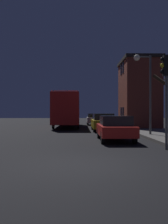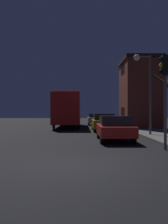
{
  "view_description": "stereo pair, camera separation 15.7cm",
  "coord_description": "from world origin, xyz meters",
  "px_view_note": "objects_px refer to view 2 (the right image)",
  "views": [
    {
      "loc": [
        -0.17,
        -7.79,
        1.64
      ],
      "look_at": [
        0.12,
        10.42,
        1.65
      ],
      "focal_mm": 40.0,
      "sensor_mm": 36.0,
      "label": 1
    },
    {
      "loc": [
        -0.01,
        -7.79,
        1.64
      ],
      "look_at": [
        0.12,
        10.42,
        1.65
      ],
      "focal_mm": 40.0,
      "sensor_mm": 36.0,
      "label": 2
    }
  ],
  "objects_px": {
    "streetlamp": "(145,79)",
    "car_near_lane": "(114,128)",
    "traffic_light": "(165,82)",
    "car_mid_lane": "(103,122)",
    "car_far_lane": "(95,119)",
    "bus": "(68,108)"
  },
  "relations": [
    {
      "from": "streetlamp",
      "to": "car_near_lane",
      "type": "xyz_separation_m",
      "value": [
        -2.31,
        -2.33,
        -3.09
      ]
    },
    {
      "from": "traffic_light",
      "to": "car_near_lane",
      "type": "distance_m",
      "value": 4.37
    },
    {
      "from": "streetlamp",
      "to": "traffic_light",
      "type": "distance_m",
      "value": 5.78
    },
    {
      "from": "streetlamp",
      "to": "car_mid_lane",
      "type": "distance_m",
      "value": 6.51
    },
    {
      "from": "car_far_lane",
      "to": "car_mid_lane",
      "type": "bearing_deg",
      "value": -89.06
    },
    {
      "from": "car_near_lane",
      "to": "car_mid_lane",
      "type": "xyz_separation_m",
      "value": [
        0.0,
        7.58,
        0.02
      ]
    },
    {
      "from": "bus",
      "to": "car_far_lane",
      "type": "distance_m",
      "value": 5.38
    },
    {
      "from": "streetlamp",
      "to": "car_near_lane",
      "type": "distance_m",
      "value": 4.51
    },
    {
      "from": "bus",
      "to": "car_mid_lane",
      "type": "bearing_deg",
      "value": -60.31
    },
    {
      "from": "streetlamp",
      "to": "car_mid_lane",
      "type": "height_order",
      "value": "streetlamp"
    },
    {
      "from": "streetlamp",
      "to": "car_mid_lane",
      "type": "xyz_separation_m",
      "value": [
        -2.31,
        5.25,
        -3.07
      ]
    },
    {
      "from": "car_far_lane",
      "to": "streetlamp",
      "type": "bearing_deg",
      "value": -80.79
    },
    {
      "from": "streetlamp",
      "to": "car_far_lane",
      "type": "relative_size",
      "value": 1.32
    },
    {
      "from": "bus",
      "to": "car_far_lane",
      "type": "height_order",
      "value": "bus"
    },
    {
      "from": "traffic_light",
      "to": "bus",
      "type": "bearing_deg",
      "value": 106.91
    },
    {
      "from": "bus",
      "to": "car_mid_lane",
      "type": "height_order",
      "value": "bus"
    },
    {
      "from": "car_near_lane",
      "to": "car_far_lane",
      "type": "height_order",
      "value": "car_far_lane"
    },
    {
      "from": "traffic_light",
      "to": "car_mid_lane",
      "type": "height_order",
      "value": "traffic_light"
    },
    {
      "from": "bus",
      "to": "car_mid_lane",
      "type": "xyz_separation_m",
      "value": [
        3.37,
        -5.92,
        -1.36
      ]
    },
    {
      "from": "traffic_light",
      "to": "car_mid_lane",
      "type": "bearing_deg",
      "value": 99.08
    },
    {
      "from": "car_near_lane",
      "to": "car_mid_lane",
      "type": "bearing_deg",
      "value": 90.0
    },
    {
      "from": "streetlamp",
      "to": "car_mid_lane",
      "type": "bearing_deg",
      "value": 113.74
    }
  ]
}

